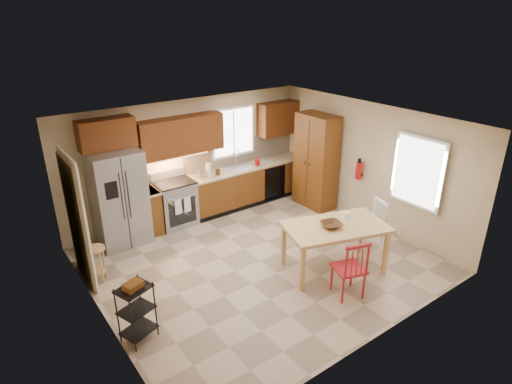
{
  "coord_description": "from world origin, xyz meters",
  "views": [
    {
      "loc": [
        -3.93,
        -5.24,
        4.14
      ],
      "look_at": [
        0.2,
        0.4,
        1.15
      ],
      "focal_mm": 30.0,
      "sensor_mm": 36.0,
      "label": 1
    }
  ],
  "objects": [
    {
      "name": "paper_towel",
      "position": [
        0.25,
        2.15,
        1.04
      ],
      "size": [
        0.12,
        0.12,
        0.28
      ],
      "primitive_type": "cylinder",
      "color": "white",
      "rests_on": "base_cabinet_run"
    },
    {
      "name": "pantry",
      "position": [
        2.43,
        1.2,
        1.05
      ],
      "size": [
        0.5,
        0.95,
        2.1
      ],
      "primitive_type": "cube",
      "color": "brown",
      "rests_on": "floor"
    },
    {
      "name": "utility_cart",
      "position": [
        -2.5,
        -0.6,
        0.43
      ],
      "size": [
        0.52,
        0.46,
        0.86
      ],
      "primitive_type": null,
      "rotation": [
        0.0,
        0.0,
        0.33
      ],
      "color": "black",
      "rests_on": "floor"
    },
    {
      "name": "window_right",
      "position": [
        2.68,
        -1.15,
        1.45
      ],
      "size": [
        0.04,
        1.02,
        1.32
      ],
      "primitive_type": "cube",
      "color": "white",
      "rests_on": "wall_right"
    },
    {
      "name": "wall_left",
      "position": [
        -2.75,
        0.0,
        1.25
      ],
      "size": [
        0.02,
        5.0,
        2.5
      ],
      "primitive_type": "cube",
      "color": "#CCB793",
      "rests_on": "ground"
    },
    {
      "name": "fire_extinguisher",
      "position": [
        2.63,
        0.15,
        1.1
      ],
      "size": [
        0.12,
        0.12,
        0.36
      ],
      "primitive_type": "cylinder",
      "color": "#AF0C0C",
      "rests_on": "wall_right"
    },
    {
      "name": "wall_right",
      "position": [
        2.75,
        0.0,
        1.25
      ],
      "size": [
        0.02,
        5.0,
        2.5
      ],
      "primitive_type": "cube",
      "color": "#CCB793",
      "rests_on": "ground"
    },
    {
      "name": "refrigerator",
      "position": [
        -1.7,
        2.12,
        0.91
      ],
      "size": [
        0.92,
        0.75,
        1.82
      ],
      "primitive_type": "cube",
      "color": "gray",
      "rests_on": "floor"
    },
    {
      "name": "chair_white",
      "position": [
        1.82,
        -0.88,
        0.5
      ],
      "size": [
        0.58,
        0.58,
        0.99
      ],
      "primitive_type": null,
      "rotation": [
        0.0,
        0.0,
        1.27
      ],
      "color": "white",
      "rests_on": "floor"
    },
    {
      "name": "base_cabinet_run",
      "position": [
        1.29,
        2.2,
        0.45
      ],
      "size": [
        2.92,
        0.6,
        0.9
      ],
      "primitive_type": "cube",
      "color": "brown",
      "rests_on": "floor"
    },
    {
      "name": "dishwasher",
      "position": [
        1.85,
        1.91,
        0.45
      ],
      "size": [
        0.6,
        0.02,
        0.78
      ],
      "primitive_type": "cube",
      "color": "black",
      "rests_on": "floor"
    },
    {
      "name": "canister_steel",
      "position": [
        0.05,
        2.15,
        0.99
      ],
      "size": [
        0.11,
        0.11,
        0.18
      ],
      "primitive_type": "cylinder",
      "color": "gray",
      "rests_on": "base_cabinet_run"
    },
    {
      "name": "table_jar",
      "position": [
        1.24,
        -0.83,
        0.87
      ],
      "size": [
        0.17,
        0.17,
        0.16
      ],
      "primitive_type": "cylinder",
      "rotation": [
        0.0,
        0.0,
        -0.3
      ],
      "color": "white",
      "rests_on": "dining_table"
    },
    {
      "name": "chair_red",
      "position": [
        0.52,
        -1.58,
        0.5
      ],
      "size": [
        0.58,
        0.58,
        0.99
      ],
      "primitive_type": null,
      "rotation": [
        0.0,
        0.0,
        -0.3
      ],
      "color": "maroon",
      "rests_on": "floor"
    },
    {
      "name": "sink",
      "position": [
        1.1,
        2.2,
        0.86
      ],
      "size": [
        0.62,
        0.46,
        0.16
      ],
      "primitive_type": "cube",
      "color": "gray",
      "rests_on": "base_cabinet_run"
    },
    {
      "name": "table_bowl",
      "position": [
        0.76,
        -0.93,
        0.83
      ],
      "size": [
        0.43,
        0.43,
        0.08
      ],
      "primitive_type": "imported",
      "rotation": [
        0.0,
        0.0,
        -0.3
      ],
      "color": "#482913",
      "rests_on": "dining_table"
    },
    {
      "name": "upper_right_block",
      "position": [
        2.25,
        2.33,
        1.83
      ],
      "size": [
        1.0,
        0.35,
        0.75
      ],
      "primitive_type": "cube",
      "color": "#5D2C0F",
      "rests_on": "wall_back"
    },
    {
      "name": "wall_front",
      "position": [
        0.0,
        -2.5,
        1.25
      ],
      "size": [
        5.5,
        0.02,
        2.5
      ],
      "primitive_type": "cube",
      "color": "#CCB793",
      "rests_on": "ground"
    },
    {
      "name": "base_cabinet_narrow",
      "position": [
        -1.1,
        2.2,
        0.45
      ],
      "size": [
        0.3,
        0.6,
        0.9
      ],
      "primitive_type": "cube",
      "color": "brown",
      "rests_on": "floor"
    },
    {
      "name": "bar_stool",
      "position": [
        -2.5,
        1.1,
        0.31
      ],
      "size": [
        0.31,
        0.31,
        0.62
      ],
      "primitive_type": null,
      "rotation": [
        0.0,
        0.0,
        0.04
      ],
      "color": "tan",
      "rests_on": "floor"
    },
    {
      "name": "backsplash",
      "position": [
        1.29,
        2.48,
        1.18
      ],
      "size": [
        2.92,
        0.03,
        0.55
      ],
      "primitive_type": "cube",
      "color": "beige",
      "rests_on": "wall_back"
    },
    {
      "name": "upper_over_fridge",
      "position": [
        -1.7,
        2.33,
        2.1
      ],
      "size": [
        1.0,
        0.35,
        0.55
      ],
      "primitive_type": "cube",
      "color": "#5D2C0F",
      "rests_on": "wall_back"
    },
    {
      "name": "undercab_glow",
      "position": [
        -0.55,
        2.3,
        1.43
      ],
      "size": [
        1.6,
        0.3,
        0.01
      ],
      "primitive_type": "cube",
      "color": "#FFBF66",
      "rests_on": "wall_back"
    },
    {
      "name": "ceiling",
      "position": [
        0.0,
        0.0,
        2.5
      ],
      "size": [
        5.5,
        5.0,
        0.02
      ],
      "primitive_type": "cube",
      "color": "silver",
      "rests_on": "ground"
    },
    {
      "name": "range_stove",
      "position": [
        -0.55,
        2.19,
        0.46
      ],
      "size": [
        0.76,
        0.63,
        0.92
      ],
      "primitive_type": "cube",
      "color": "gray",
      "rests_on": "floor"
    },
    {
      "name": "floor",
      "position": [
        0.0,
        0.0,
        0.0
      ],
      "size": [
        5.5,
        5.5,
        0.0
      ],
      "primitive_type": "plane",
      "color": "tan",
      "rests_on": "ground"
    },
    {
      "name": "soap_bottle",
      "position": [
        1.48,
        2.1,
        1.0
      ],
      "size": [
        0.09,
        0.09,
        0.19
      ],
      "primitive_type": "imported",
      "color": "#AF0C0C",
      "rests_on": "base_cabinet_run"
    },
    {
      "name": "dining_table",
      "position": [
        0.87,
        -0.93,
        0.41
      ],
      "size": [
        1.89,
        1.41,
        0.82
      ],
      "primitive_type": null,
      "rotation": [
        0.0,
        0.0,
        -0.3
      ],
      "color": "tan",
      "rests_on": "floor"
    },
    {
      "name": "upper_left_block",
      "position": [
        -0.25,
        2.33,
        1.83
      ],
      "size": [
        1.8,
        0.35,
        0.75
      ],
      "primitive_type": "cube",
      "color": "#5D2C0F",
      "rests_on": "wall_back"
    },
    {
      "name": "wall_back",
      "position": [
        0.0,
        2.5,
        1.25
      ],
      "size": [
        5.5,
        0.02,
        2.5
      ],
      "primitive_type": "cube",
      "color": "#CCB793",
      "rests_on": "ground"
    },
    {
      "name": "canister_wood",
      "position": [
        0.45,
        2.12,
        0.97
      ],
      "size": [
        0.1,
        0.1,
        0.14
      ],
      "primitive_type": "cylinder",
      "color": "#482913",
      "rests_on": "base_cabinet_run"
    },
    {
      "name": "doorway",
      "position": [
        -2.67,
        1.3,
        1.05
      ],
      "size": [
        0.04,
        0.95,
        2.1
      ],
      "primitive_type": "cube",
      "color": "#8C7A59",
      "rests_on": "wall_left"
    },
    {
      "name": "window_back",
      "position": [
        1.1,
        2.48,
        1.65
      ],
      "size": [
        1.12,
        0.04,
        1.12
      ],
      "primitive_type": "cube",
      "color": "white",
      "rests_on": "wall_back"
    }
  ]
}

